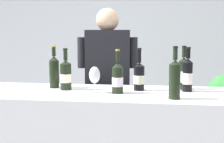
# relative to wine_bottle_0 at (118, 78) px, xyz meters

# --- Properties ---
(wall_back) EXTENTS (8.00, 0.10, 2.80)m
(wall_back) POSITION_rel_wine_bottle_0_xyz_m (-0.22, 2.64, 0.35)
(wall_back) COLOR silver
(wall_back) RESTS_ON ground_plane
(wine_bottle_0) EXTENTS (0.08, 0.08, 0.31)m
(wine_bottle_0) POSITION_rel_wine_bottle_0_xyz_m (0.00, 0.00, 0.00)
(wine_bottle_0) COLOR black
(wine_bottle_0) RESTS_ON counter
(wine_bottle_1) EXTENTS (0.09, 0.09, 0.31)m
(wine_bottle_1) POSITION_rel_wine_bottle_0_xyz_m (-0.41, 0.09, 0.00)
(wine_bottle_1) COLOR black
(wine_bottle_1) RESTS_ON counter
(wine_bottle_2) EXTENTS (0.07, 0.07, 0.33)m
(wine_bottle_2) POSITION_rel_wine_bottle_0_xyz_m (0.50, 0.14, 0.01)
(wine_bottle_2) COLOR black
(wine_bottle_2) RESTS_ON counter
(wine_bottle_3) EXTENTS (0.07, 0.07, 0.34)m
(wine_bottle_3) POSITION_rel_wine_bottle_0_xyz_m (0.38, -0.14, 0.02)
(wine_bottle_3) COLOR black
(wine_bottle_3) RESTS_ON counter
(wine_bottle_4) EXTENTS (0.07, 0.07, 0.33)m
(wine_bottle_4) POSITION_rel_wine_bottle_0_xyz_m (0.48, 0.24, 0.01)
(wine_bottle_4) COLOR black
(wine_bottle_4) RESTS_ON counter
(wine_bottle_5) EXTENTS (0.08, 0.08, 0.32)m
(wine_bottle_5) POSITION_rel_wine_bottle_0_xyz_m (0.15, 0.14, -0.00)
(wine_bottle_5) COLOR black
(wine_bottle_5) RESTS_ON counter
(wine_bottle_6) EXTENTS (0.08, 0.08, 0.33)m
(wine_bottle_6) POSITION_rel_wine_bottle_0_xyz_m (-0.52, 0.17, 0.02)
(wine_bottle_6) COLOR black
(wine_bottle_6) RESTS_ON counter
(wine_glass) EXTENTS (0.08, 0.08, 0.19)m
(wine_glass) POSITION_rel_wine_bottle_0_xyz_m (-0.16, -0.01, 0.01)
(wine_glass) COLOR silver
(wine_glass) RESTS_ON counter
(person_server) EXTENTS (0.57, 0.29, 1.62)m
(person_server) POSITION_rel_wine_bottle_0_xyz_m (-0.17, 0.68, -0.26)
(person_server) COLOR black
(person_server) RESTS_ON ground_plane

